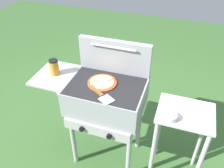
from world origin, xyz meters
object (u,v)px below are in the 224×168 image
grill (105,98)px  prep_table (181,132)px  spatula (101,94)px  pizza_cheese (102,82)px  sauce_jar (54,67)px  topping_bowl_near (170,117)px

grill → prep_table: grill is taller
spatula → prep_table: spatula is taller
grill → pizza_cheese: 0.16m
sauce_jar → prep_table: sauce_jar is taller
spatula → topping_bowl_near: bearing=2.4°
prep_table → topping_bowl_near: 0.30m
grill → prep_table: 0.70m
spatula → prep_table: 0.76m
sauce_jar → spatula: (0.48, -0.15, -0.06)m
grill → pizza_cheese: size_ratio=3.97×
pizza_cheese → sauce_jar: size_ratio=1.72×
pizza_cheese → sauce_jar: 0.44m
grill → spatula: (0.02, -0.14, 0.15)m
spatula → prep_table: (0.66, 0.14, -0.34)m
spatula → prep_table: size_ratio=0.32×
pizza_cheese → topping_bowl_near: (0.59, -0.12, -0.09)m
grill → prep_table: (0.67, 0.00, -0.19)m
prep_table → grill: bearing=-179.6°
prep_table → pizza_cheese: bearing=179.4°
grill → sauce_jar: (-0.46, 0.01, 0.21)m
spatula → prep_table: bearing=12.0°
grill → topping_bowl_near: 0.58m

